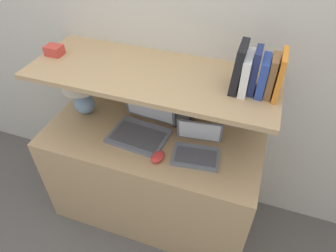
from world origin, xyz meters
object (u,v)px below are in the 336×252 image
object	(u,v)px
laptop_small	(197,148)
computer_mouse	(158,157)
laptop_large	(142,126)
router_box	(184,116)
book_orange	(280,75)
book_black	(239,67)
book_blue	(263,76)
table_lamp	(80,85)
book_navy	(255,71)
book_white	(247,73)
shelf_gadget	(54,50)
book_brown	(272,76)

from	to	relation	value
laptop_small	computer_mouse	xyz separation A→B (m)	(-0.20, -0.12, -0.02)
laptop_large	router_box	xyz separation A→B (m)	(0.22, 0.16, 0.03)
book_orange	book_black	world-z (taller)	book_black
book_blue	table_lamp	bearing A→B (deg)	177.85
table_lamp	book_blue	bearing A→B (deg)	-2.15
table_lamp	book_navy	size ratio (longest dim) A/B	1.52
book_white	shelf_gadget	distance (m)	1.11
book_brown	shelf_gadget	xyz separation A→B (m)	(-1.23, 0.00, -0.07)
laptop_small	book_navy	xyz separation A→B (m)	(0.23, 0.09, 0.51)
laptop_small	book_blue	xyz separation A→B (m)	(0.27, 0.09, 0.49)
laptop_large	computer_mouse	bearing A→B (deg)	-46.86
computer_mouse	book_white	xyz separation A→B (m)	(0.39, 0.21, 0.51)
book_black	shelf_gadget	bearing A→B (deg)	180.00
laptop_large	book_brown	size ratio (longest dim) A/B	1.88
book_navy	book_brown	bearing A→B (deg)	0.00
computer_mouse	book_brown	bearing A→B (deg)	22.55
router_box	shelf_gadget	world-z (taller)	shelf_gadget
laptop_large	computer_mouse	distance (m)	0.26
book_navy	router_box	bearing A→B (deg)	160.62
laptop_large	book_blue	distance (m)	0.80
router_box	laptop_large	bearing A→B (deg)	-144.85
laptop_large	shelf_gadget	distance (m)	0.69
router_box	book_orange	xyz separation A→B (m)	(0.49, -0.13, 0.47)
laptop_large	book_brown	distance (m)	0.84
computer_mouse	book_navy	size ratio (longest dim) A/B	0.51
book_navy	shelf_gadget	distance (m)	1.15
book_white	book_black	size ratio (longest dim) A/B	0.79
router_box	book_black	bearing A→B (deg)	-23.92
laptop_large	book_blue	bearing A→B (deg)	2.22
table_lamp	laptop_large	size ratio (longest dim) A/B	0.91
laptop_large	router_box	world-z (taller)	laptop_large
book_navy	book_orange	bearing A→B (deg)	0.00
laptop_small	shelf_gadget	distance (m)	1.02
book_brown	shelf_gadget	bearing A→B (deg)	180.00
router_box	book_white	bearing A→B (deg)	-21.32
table_lamp	book_white	world-z (taller)	book_white
router_box	book_navy	bearing A→B (deg)	-19.38
laptop_large	book_black	size ratio (longest dim) A/B	1.59
computer_mouse	laptop_small	bearing A→B (deg)	31.37
computer_mouse	book_blue	distance (m)	0.73
laptop_small	book_black	xyz separation A→B (m)	(0.15, 0.09, 0.51)
table_lamp	book_blue	size ratio (longest dim) A/B	1.84
book_blue	shelf_gadget	bearing A→B (deg)	180.00
computer_mouse	router_box	xyz separation A→B (m)	(0.05, 0.34, 0.06)
laptop_small	book_orange	bearing A→B (deg)	14.52
computer_mouse	shelf_gadget	bearing A→B (deg)	163.74
book_blue	book_white	distance (m)	0.08
book_white	book_blue	bearing A→B (deg)	0.00
book_blue	shelf_gadget	xyz separation A→B (m)	(-1.19, 0.00, -0.06)
book_blue	router_box	bearing A→B (deg)	162.39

